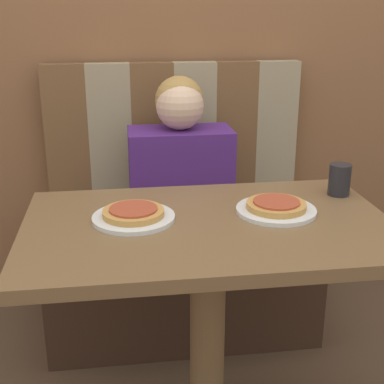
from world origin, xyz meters
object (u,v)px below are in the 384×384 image
object	(u,v)px
pizza_right	(276,205)
drinking_cup	(340,180)
pizza_left	(133,212)
person	(180,162)
plate_left	(134,218)
plate_right	(276,210)

from	to	relation	value
pizza_right	drinking_cup	world-z (taller)	drinking_cup
pizza_left	pizza_right	distance (m)	0.39
person	pizza_left	xyz separation A→B (m)	(-0.20, -0.60, 0.04)
plate_left	drinking_cup	xyz separation A→B (m)	(0.62, 0.12, 0.04)
pizza_left	drinking_cup	world-z (taller)	drinking_cup
plate_right	drinking_cup	size ratio (longest dim) A/B	2.33
plate_left	pizza_right	distance (m)	0.40
person	pizza_left	size ratio (longest dim) A/B	3.63
plate_right	pizza_left	xyz separation A→B (m)	(-0.39, -0.00, 0.02)
drinking_cup	plate_right	bearing A→B (deg)	-153.09
person	plate_right	size ratio (longest dim) A/B	2.70
person	drinking_cup	world-z (taller)	person
plate_left	drinking_cup	distance (m)	0.64
person	drinking_cup	bearing A→B (deg)	-48.58
person	pizza_right	xyz separation A→B (m)	(0.20, -0.60, 0.04)
person	pizza_left	bearing A→B (deg)	-108.18
person	plate_left	distance (m)	0.63
plate_left	pizza_right	world-z (taller)	pizza_right
person	pizza_left	world-z (taller)	person
pizza_right	drinking_cup	distance (m)	0.26
plate_right	drinking_cup	xyz separation A→B (m)	(0.23, 0.12, 0.04)
drinking_cup	pizza_right	bearing A→B (deg)	-153.09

